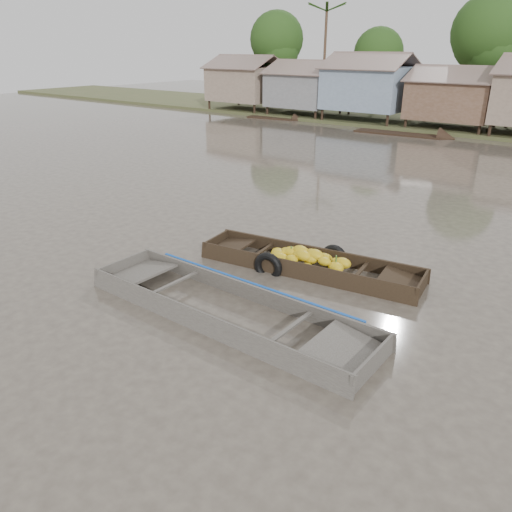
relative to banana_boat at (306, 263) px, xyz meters
The scene contains 3 objects.
ground 2.24m from the banana_boat, 117.02° to the right, with size 120.00×120.00×0.00m, color #463D35.
banana_boat is the anchor object (origin of this frame).
viewer_boat 3.33m from the banana_boat, 91.06° to the right, with size 7.58×2.01×0.61m.
Camera 1 is at (7.71, -9.08, 5.86)m, focal length 35.00 mm.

